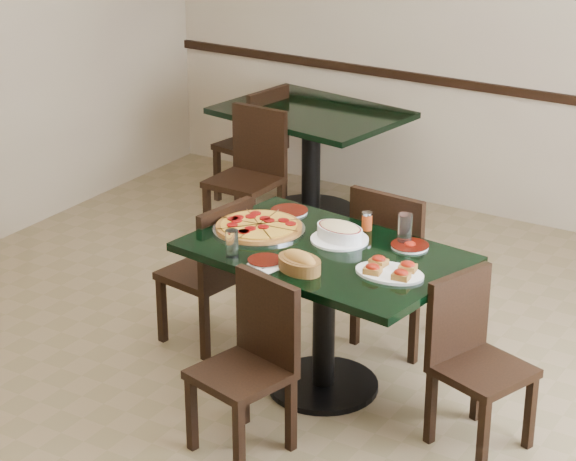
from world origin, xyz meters
The scene contains 20 objects.
floor centered at (0.00, 0.00, 0.00)m, with size 5.50×5.50×0.00m, color #776344.
main_table centered at (0.28, 0.09, 0.57)m, with size 1.39×0.99×0.75m.
back_table centered at (-0.99, 2.10, 0.52)m, with size 1.30×1.03×0.75m.
chair_far centered at (0.37, 0.67, 0.50)m, with size 0.45×0.45×0.90m.
chair_near centered at (0.25, -0.51, 0.45)m, with size 0.45×0.45×0.81m.
chair_right centered at (1.07, 0.04, 0.44)m, with size 0.48×0.48×0.80m.
chair_left centered at (-0.46, 0.19, 0.45)m, with size 0.43×0.43×0.81m.
back_chair_near centered at (-1.10, 1.54, 0.48)m, with size 0.42×0.42×0.87m.
back_chair_left centered at (-1.43, 2.11, 0.47)m, with size 0.46×0.46×0.85m.
pepperoni_pizza centered at (-0.13, 0.13, 0.77)m, with size 0.46×0.46×0.04m.
lasagna_casserole centered at (0.28, 0.22, 0.80)m, with size 0.28×0.28×0.09m.
bread_basket centered at (0.30, -0.18, 0.79)m, with size 0.27×0.22×0.10m.
bruschetta_platter centered at (0.67, 0.00, 0.77)m, with size 0.34×0.24×0.05m.
side_plate_near centered at (0.11, -0.18, 0.76)m, with size 0.16×0.16×0.02m.
side_plate_far_r centered at (0.61, 0.33, 0.76)m, with size 0.18×0.18×0.03m.
side_plate_far_l centered at (-0.12, 0.42, 0.76)m, with size 0.19×0.19×0.02m.
napkin_setting centered at (0.15, -0.20, 0.75)m, with size 0.19×0.19×0.01m.
water_glass_a centered at (0.56, 0.36, 0.83)m, with size 0.07×0.07×0.15m, color white.
water_glass_b centered at (-0.06, -0.21, 0.82)m, with size 0.06×0.06×0.13m, color white.
pepper_shaker centered at (0.33, 0.42, 0.80)m, with size 0.05×0.05×0.09m.
Camera 1 is at (2.70, -4.17, 2.86)m, focal length 70.00 mm.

